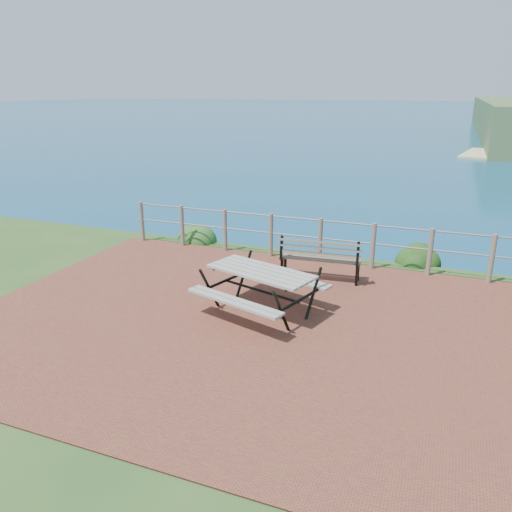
{
  "coord_description": "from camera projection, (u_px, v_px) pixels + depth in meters",
  "views": [
    {
      "loc": [
        2.51,
        -6.94,
        3.67
      ],
      "look_at": [
        -0.67,
        1.19,
        0.75
      ],
      "focal_mm": 35.0,
      "sensor_mm": 36.0,
      "label": 1
    }
  ],
  "objects": [
    {
      "name": "shrub_lip_east",
      "position": [
        412.0,
        263.0,
        11.12
      ],
      "size": [
        0.87,
        0.87,
        0.64
      ],
      "primitive_type": "ellipsoid",
      "color": "#163E13",
      "rests_on": "ground"
    },
    {
      "name": "ocean",
      "position": [
        453.0,
        100.0,
        184.81
      ],
      "size": [
        1200.0,
        1200.0,
        0.0
      ],
      "primitive_type": "plane",
      "color": "#156481",
      "rests_on": "ground"
    },
    {
      "name": "picnic_table",
      "position": [
        261.0,
        287.0,
        8.46
      ],
      "size": [
        1.96,
        1.53,
        0.77
      ],
      "rotation": [
        0.0,
        0.0,
        -0.3
      ],
      "color": "gray",
      "rests_on": "ground"
    },
    {
      "name": "park_bench",
      "position": [
        321.0,
        252.0,
        9.93
      ],
      "size": [
        1.65,
        0.54,
        0.91
      ],
      "rotation": [
        0.0,
        0.0,
        0.09
      ],
      "color": "brown",
      "rests_on": "ground"
    },
    {
      "name": "safety_railing",
      "position": [
        320.0,
        238.0,
        10.94
      ],
      "size": [
        9.4,
        0.1,
        1.0
      ],
      "color": "#6B5B4C",
      "rests_on": "ground"
    },
    {
      "name": "shrub_lip_west",
      "position": [
        197.0,
        239.0,
        12.88
      ],
      "size": [
        0.87,
        0.87,
        0.64
      ],
      "primitive_type": "ellipsoid",
      "color": "#1D4F1E",
      "rests_on": "ground"
    },
    {
      "name": "ground",
      "position": [
        268.0,
        325.0,
        8.16
      ],
      "size": [
        10.0,
        7.0,
        0.12
      ],
      "primitive_type": "cube",
      "color": "brown",
      "rests_on": "ground"
    }
  ]
}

